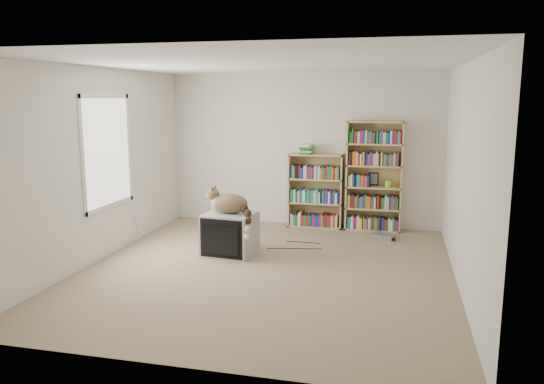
% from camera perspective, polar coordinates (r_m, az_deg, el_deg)
% --- Properties ---
extents(floor, '(4.50, 5.00, 0.01)m').
position_cam_1_polar(floor, '(6.66, -0.54, -8.36)').
color(floor, tan).
rests_on(floor, ground).
extents(wall_back, '(4.50, 0.02, 2.50)m').
position_cam_1_polar(wall_back, '(8.80, 3.40, 4.52)').
color(wall_back, silver).
rests_on(wall_back, floor).
extents(wall_front, '(4.50, 0.02, 2.50)m').
position_cam_1_polar(wall_front, '(4.03, -9.22, -2.40)').
color(wall_front, silver).
rests_on(wall_front, floor).
extents(wall_left, '(0.02, 5.00, 2.50)m').
position_cam_1_polar(wall_left, '(7.25, -18.11, 2.81)').
color(wall_left, silver).
rests_on(wall_left, floor).
extents(wall_right, '(0.02, 5.00, 2.50)m').
position_cam_1_polar(wall_right, '(6.22, 19.98, 1.56)').
color(wall_right, silver).
rests_on(wall_right, floor).
extents(ceiling, '(4.50, 5.00, 0.02)m').
position_cam_1_polar(ceiling, '(6.32, -0.58, 13.66)').
color(ceiling, white).
rests_on(ceiling, wall_back).
extents(window, '(0.02, 1.22, 1.52)m').
position_cam_1_polar(window, '(7.39, -17.29, 4.16)').
color(window, white).
rests_on(window, wall_left).
extents(crt_tv, '(0.70, 0.65, 0.57)m').
position_cam_1_polar(crt_tv, '(7.26, -4.52, -4.49)').
color(crt_tv, '#AAAAAD').
rests_on(crt_tv, floor).
extents(cat, '(0.72, 0.54, 0.59)m').
position_cam_1_polar(cat, '(7.12, -4.28, -1.58)').
color(cat, '#362416').
rests_on(cat, crt_tv).
extents(bookcase_tall, '(0.87, 0.30, 1.75)m').
position_cam_1_polar(bookcase_tall, '(8.58, 10.91, 1.40)').
color(bookcase_tall, tan).
rests_on(bookcase_tall, floor).
extents(bookcase_short, '(0.88, 0.30, 1.21)m').
position_cam_1_polar(bookcase_short, '(8.72, 4.72, -0.20)').
color(bookcase_short, tan).
rests_on(bookcase_short, floor).
extents(book_stack, '(0.22, 0.28, 0.15)m').
position_cam_1_polar(book_stack, '(8.61, 3.76, 4.61)').
color(book_stack, '#AD171F').
rests_on(book_stack, bookcase_short).
extents(green_mug, '(0.09, 0.09, 0.10)m').
position_cam_1_polar(green_mug, '(8.57, 12.39, 0.88)').
color(green_mug, '#8EC538').
rests_on(green_mug, bookcase_tall).
extents(framed_print, '(0.16, 0.05, 0.21)m').
position_cam_1_polar(framed_print, '(8.67, 10.85, 1.39)').
color(framed_print, black).
rests_on(framed_print, bookcase_tall).
extents(dvd_player, '(0.39, 0.33, 0.08)m').
position_cam_1_polar(dvd_player, '(8.22, 11.93, -4.69)').
color(dvd_player, '#9F9FA3').
rests_on(dvd_player, floor).
extents(wall_outlet, '(0.01, 0.08, 0.13)m').
position_cam_1_polar(wall_outlet, '(8.16, -14.42, -2.86)').
color(wall_outlet, silver).
rests_on(wall_outlet, wall_left).
extents(floor_cables, '(1.20, 0.70, 0.01)m').
position_cam_1_polar(floor_cables, '(7.73, 3.25, -5.69)').
color(floor_cables, black).
rests_on(floor_cables, floor).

